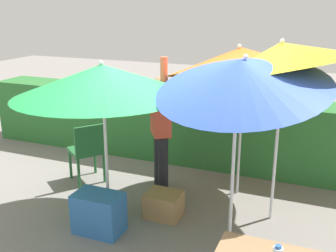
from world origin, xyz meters
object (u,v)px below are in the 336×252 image
Objects in this scene: umbrella_rainbow at (102,80)px; umbrella_yellow at (242,61)px; person_vendor at (161,126)px; crate_cardboard at (164,205)px; umbrella_orange at (282,56)px; umbrella_navy at (241,74)px; cooler_box at (99,213)px; chair_plastic at (88,149)px.

umbrella_yellow is at bearing 44.73° from umbrella_rainbow.
crate_cardboard is at bearing -64.17° from person_vendor.
umbrella_orange is 5.54× the size of crate_cardboard.
umbrella_navy reaches higher than umbrella_rainbow.
cooler_box is (-1.47, -0.31, -1.62)m from umbrella_navy.
crate_cardboard is (-0.92, 0.29, -1.71)m from umbrella_navy.
umbrella_yellow is at bearing 101.97° from umbrella_navy.
umbrella_orange is at bearing 21.56° from umbrella_rainbow.
umbrella_rainbow is 0.88× the size of umbrella_navy.
umbrella_rainbow is 2.22× the size of chair_plastic.
person_vendor is (0.29, 0.93, -0.76)m from umbrella_rainbow.
umbrella_yellow is 4.15× the size of cooler_box.
cooler_box is at bearing -150.03° from umbrella_orange.
umbrella_navy is 4.11× the size of cooler_box.
person_vendor is at bearing -161.94° from umbrella_yellow.
person_vendor reaches higher than chair_plastic.
cooler_box is at bearing -127.99° from umbrella_yellow.
umbrella_yellow is at bearing 18.06° from person_vendor.
umbrella_yellow is 2.02m from crate_cardboard.
crate_cardboard is (0.30, -0.63, -0.78)m from person_vendor.
umbrella_rainbow is at bearing 100.07° from cooler_box.
umbrella_yellow reaches higher than person_vendor.
umbrella_navy is (-0.28, -0.70, -0.10)m from umbrella_orange.
chair_plastic is at bearing 134.76° from umbrella_rainbow.
crate_cardboard is at bearing 162.38° from umbrella_navy.
umbrella_orange is 1.26× the size of person_vendor.
umbrella_yellow reaches higher than crate_cardboard.
umbrella_rainbow is at bearing -45.24° from chair_plastic.
umbrella_orange is 2.65× the size of chair_plastic.
umbrella_rainbow is at bearing -135.27° from umbrella_yellow.
chair_plastic is at bearing 160.53° from crate_cardboard.
crate_cardboard is at bearing -161.24° from umbrella_orange.
cooler_box is (0.05, -0.30, -1.46)m from umbrella_rainbow.
umbrella_orange is 1.84m from person_vendor.
umbrella_yellow reaches higher than umbrella_navy.
umbrella_yellow is 1.20× the size of person_vendor.
crate_cardboard is (1.38, -0.49, -0.36)m from chair_plastic.
umbrella_rainbow is 1.53m from umbrella_navy.
umbrella_navy is 1.19× the size of person_vendor.
crate_cardboard is (-1.21, -0.41, -1.81)m from umbrella_orange.
umbrella_navy is 2.21m from cooler_box.
crate_cardboard is at bearing -19.47° from chair_plastic.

